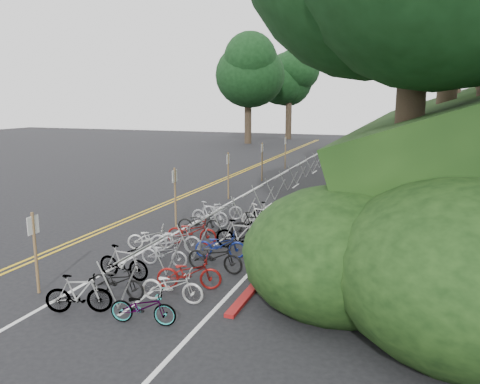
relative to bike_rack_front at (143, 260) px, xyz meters
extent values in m
plane|color=black|center=(-2.89, 1.24, -0.89)|extent=(120.00, 120.00, 0.00)
cube|color=gold|center=(-5.04, 11.24, -0.88)|extent=(0.12, 80.00, 0.01)
cube|color=gold|center=(-4.74, 11.24, -0.88)|extent=(0.12, 80.00, 0.01)
cube|color=silver|center=(-1.89, 11.24, -0.88)|extent=(0.12, 80.00, 0.01)
cube|color=silver|center=(2.31, 11.24, -0.88)|extent=(0.12, 80.00, 0.01)
cube|color=silver|center=(0.21, -0.76, -0.88)|extent=(0.10, 1.60, 0.01)
cube|color=silver|center=(0.21, 5.24, -0.88)|extent=(0.10, 1.60, 0.01)
cube|color=silver|center=(0.21, 11.24, -0.88)|extent=(0.10, 1.60, 0.01)
cube|color=silver|center=(0.21, 17.24, -0.88)|extent=(0.10, 1.60, 0.01)
cube|color=silver|center=(0.21, 23.24, -0.88)|extent=(0.10, 1.60, 0.01)
cube|color=silver|center=(0.21, 29.24, -0.88)|extent=(0.10, 1.60, 0.01)
cube|color=silver|center=(0.21, 35.24, -0.88)|extent=(0.10, 1.60, 0.01)
cube|color=maroon|center=(2.81, 13.24, -0.84)|extent=(0.25, 28.00, 0.10)
cube|color=black|center=(10.61, 23.24, 1.91)|extent=(12.32, 44.00, 9.11)
cube|color=#382819|center=(3.51, 23.24, -0.81)|extent=(1.40, 44.00, 0.16)
ellipsoid|color=#284C19|center=(4.31, 4.24, 0.15)|extent=(2.00, 2.80, 1.60)
ellipsoid|color=#284C19|center=(5.11, 9.24, 0.66)|extent=(2.60, 3.64, 2.08)
ellipsoid|color=#284C19|center=(6.31, 15.24, 1.10)|extent=(2.20, 3.08, 1.76)
ellipsoid|color=#284C19|center=(4.91, 21.24, 0.67)|extent=(3.00, 4.20, 2.40)
ellipsoid|color=#284C19|center=(5.61, 27.24, 0.84)|extent=(2.40, 3.36, 1.92)
ellipsoid|color=#284C19|center=(6.91, 31.24, 1.52)|extent=(2.80, 3.92, 2.24)
ellipsoid|color=#284C19|center=(4.11, 7.24, 0.01)|extent=(1.80, 2.52, 1.44)
ellipsoid|color=#284C19|center=(7.11, 19.24, 1.71)|extent=(3.20, 4.48, 2.56)
ellipsoid|color=black|center=(5.11, 1.74, 0.32)|extent=(5.28, 6.16, 3.52)
ellipsoid|color=black|center=(8.11, 0.74, 0.54)|extent=(6.24, 7.28, 4.16)
cylinder|color=#2D2319|center=(6.61, 4.24, 3.44)|extent=(0.83, 0.83, 6.25)
cylinder|color=#2D2319|center=(8.11, 13.24, 5.22)|extent=(0.88, 0.88, 7.22)
cylinder|color=#2D2319|center=(9.61, 29.24, 5.28)|extent=(0.86, 0.86, 6.74)
ellipsoid|color=black|center=(9.61, 29.24, 11.34)|extent=(8.98, 8.98, 8.53)
cylinder|color=#2D2319|center=(12.11, 37.24, 6.46)|extent=(0.91, 0.91, 7.70)
cylinder|color=#2D2319|center=(-11.89, 43.24, 2.24)|extent=(0.83, 0.83, 6.25)
ellipsoid|color=black|center=(-11.89, 43.24, 7.93)|extent=(8.55, 8.55, 8.13)
cylinder|color=#2D2319|center=(-8.89, 51.24, 2.00)|extent=(0.81, 0.81, 5.77)
ellipsoid|color=black|center=(-8.89, 51.24, 7.13)|extent=(7.48, 7.48, 7.11)
cylinder|color=#9F9FA0|center=(0.00, 0.00, 0.34)|extent=(0.05, 2.68, 0.05)
cylinder|color=#9F9FA0|center=(-0.28, -1.24, -0.27)|extent=(0.62, 0.04, 1.21)
cylinder|color=#9F9FA0|center=(0.28, -1.24, -0.27)|extent=(0.62, 0.04, 1.21)
cylinder|color=#9F9FA0|center=(-0.28, 1.24, -0.27)|extent=(0.62, 0.04, 1.21)
cylinder|color=#9F9FA0|center=(0.28, 1.24, -0.27)|extent=(0.62, 0.04, 1.21)
cylinder|color=#9F9FA0|center=(0.11, 4.24, 0.26)|extent=(0.05, 3.00, 0.05)
cylinder|color=#9F9FA0|center=(-0.17, 2.84, -0.31)|extent=(0.58, 0.04, 1.13)
cylinder|color=#9F9FA0|center=(0.39, 2.84, -0.31)|extent=(0.58, 0.04, 1.13)
cylinder|color=#9F9FA0|center=(-0.17, 5.64, -0.31)|extent=(0.58, 0.04, 1.13)
cylinder|color=#9F9FA0|center=(0.39, 5.64, -0.31)|extent=(0.58, 0.04, 1.13)
cylinder|color=#9F9FA0|center=(0.11, 9.24, 0.26)|extent=(0.05, 3.00, 0.05)
cylinder|color=#9F9FA0|center=(-0.17, 7.84, -0.31)|extent=(0.58, 0.04, 1.13)
cylinder|color=#9F9FA0|center=(0.39, 7.84, -0.31)|extent=(0.58, 0.04, 1.13)
cylinder|color=#9F9FA0|center=(-0.17, 10.64, -0.31)|extent=(0.58, 0.04, 1.13)
cylinder|color=#9F9FA0|center=(0.39, 10.64, -0.31)|extent=(0.58, 0.04, 1.13)
cylinder|color=#9F9FA0|center=(0.11, 14.24, 0.26)|extent=(0.05, 3.00, 0.05)
cylinder|color=#9F9FA0|center=(-0.17, 12.84, -0.31)|extent=(0.58, 0.04, 1.13)
cylinder|color=#9F9FA0|center=(0.39, 12.84, -0.31)|extent=(0.58, 0.04, 1.13)
cylinder|color=#9F9FA0|center=(-0.17, 15.64, -0.31)|extent=(0.58, 0.04, 1.13)
cylinder|color=#9F9FA0|center=(0.39, 15.64, -0.31)|extent=(0.58, 0.04, 1.13)
cylinder|color=#9F9FA0|center=(0.11, 19.24, 0.26)|extent=(0.05, 3.00, 0.05)
cylinder|color=#9F9FA0|center=(-0.17, 17.84, -0.31)|extent=(0.58, 0.04, 1.13)
cylinder|color=#9F9FA0|center=(0.39, 17.84, -0.31)|extent=(0.58, 0.04, 1.13)
cylinder|color=#9F9FA0|center=(-0.17, 20.64, -0.31)|extent=(0.58, 0.04, 1.13)
cylinder|color=#9F9FA0|center=(0.39, 20.64, -0.31)|extent=(0.58, 0.04, 1.13)
cylinder|color=#9F9FA0|center=(0.11, 24.24, 0.26)|extent=(0.05, 3.00, 0.05)
cylinder|color=#9F9FA0|center=(-0.17, 22.84, -0.31)|extent=(0.58, 0.04, 1.13)
cylinder|color=#9F9FA0|center=(0.39, 22.84, -0.31)|extent=(0.58, 0.04, 1.13)
cylinder|color=#9F9FA0|center=(-0.17, 25.64, -0.31)|extent=(0.58, 0.04, 1.13)
cylinder|color=#9F9FA0|center=(0.39, 25.64, -0.31)|extent=(0.58, 0.04, 1.13)
cylinder|color=brown|center=(-2.66, -1.11, 0.25)|extent=(0.08, 0.08, 2.28)
cube|color=silver|center=(-2.66, -1.11, 1.04)|extent=(0.02, 0.40, 0.50)
cylinder|color=brown|center=(-2.29, 6.24, 0.36)|extent=(0.08, 0.08, 2.50)
cube|color=silver|center=(-2.29, 6.24, 1.26)|extent=(0.02, 0.40, 0.50)
cylinder|color=brown|center=(-2.29, 12.24, 0.36)|extent=(0.08, 0.08, 2.50)
cube|color=silver|center=(-2.29, 12.24, 1.26)|extent=(0.02, 0.40, 0.50)
cylinder|color=brown|center=(-2.29, 18.24, 0.36)|extent=(0.08, 0.08, 2.50)
cube|color=silver|center=(-2.29, 18.24, 1.26)|extent=(0.02, 0.40, 0.50)
cylinder|color=brown|center=(-2.29, 24.24, 0.36)|extent=(0.08, 0.08, 2.50)
cube|color=silver|center=(-2.29, 24.24, 1.26)|extent=(0.02, 0.40, 0.50)
imported|color=beige|center=(-1.75, 3.33, -0.46)|extent=(1.19, 1.72, 0.86)
imported|color=slate|center=(-0.80, -1.73, -0.39)|extent=(1.03, 1.72, 1.00)
imported|color=slate|center=(1.02, -1.69, -0.46)|extent=(0.82, 1.70, 0.86)
imported|color=black|center=(-0.46, -0.57, -0.44)|extent=(0.67, 1.71, 0.88)
imported|color=beige|center=(1.08, -0.37, -0.43)|extent=(0.76, 1.77, 0.90)
imported|color=slate|center=(-1.04, 0.58, -0.37)|extent=(0.54, 1.72, 1.02)
imported|color=maroon|center=(1.12, 0.56, -0.41)|extent=(1.15, 1.93, 0.96)
imported|color=#9E9EA3|center=(-0.46, 1.97, -0.47)|extent=(0.64, 1.61, 0.83)
imported|color=black|center=(1.26, 2.07, -0.40)|extent=(0.73, 1.88, 0.97)
imported|color=#9E9EA3|center=(-0.74, 3.29, -0.41)|extent=(0.99, 1.92, 0.96)
imported|color=navy|center=(0.93, 3.30, -0.44)|extent=(1.03, 1.81, 0.90)
imported|color=maroon|center=(-0.61, 4.31, -0.40)|extent=(1.00, 1.94, 0.97)
imported|color=slate|center=(1.22, 4.40, -0.35)|extent=(0.56, 1.79, 1.06)
imported|color=black|center=(-0.98, 5.73, -0.43)|extent=(0.92, 1.81, 0.91)
imported|color=black|center=(1.34, 5.70, -0.35)|extent=(1.06, 1.85, 1.07)
imported|color=#9E9EA3|center=(-1.01, 6.84, -0.36)|extent=(0.67, 1.78, 1.05)
imported|color=beige|center=(1.19, 6.90, -0.34)|extent=(0.94, 1.90, 1.10)
imported|color=#9E9EA3|center=(-0.94, 8.11, -0.41)|extent=(1.07, 1.90, 0.94)
imported|color=slate|center=(1.18, 8.01, -0.41)|extent=(0.97, 1.62, 0.94)
camera|label=1|loc=(6.68, -10.57, 4.33)|focal=35.00mm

